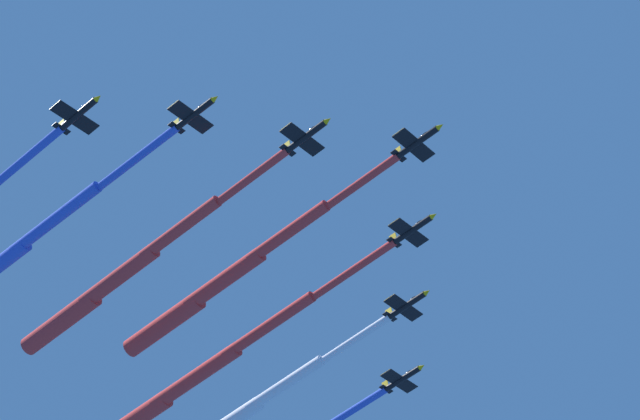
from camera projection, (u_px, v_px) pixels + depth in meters
name	position (u px, v px, depth m)	size (l,w,h in m)	color
jet_lead	(222.00, 282.00, 245.50)	(74.56, 8.57, 4.07)	black
jet_port_inner	(191.00, 380.00, 260.38)	(88.30, 9.19, 4.16)	black
jet_starboard_inner	(117.00, 279.00, 243.22)	(74.78, 8.40, 4.14)	black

